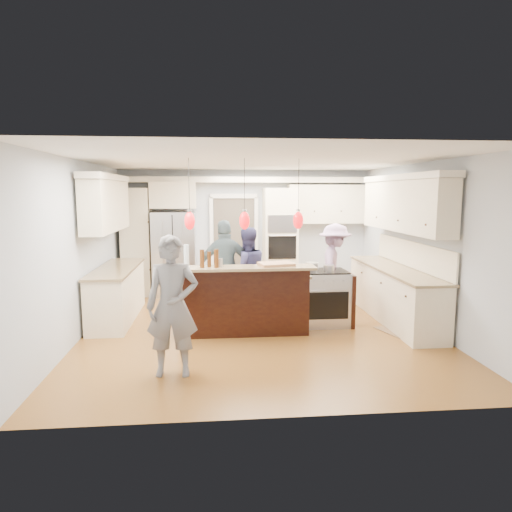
{
  "coord_description": "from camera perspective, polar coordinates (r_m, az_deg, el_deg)",
  "views": [
    {
      "loc": [
        -0.71,
        -7.2,
        2.22
      ],
      "look_at": [
        0.0,
        0.35,
        1.15
      ],
      "focal_mm": 32.0,
      "sensor_mm": 36.0,
      "label": 1
    }
  ],
  "objects": [
    {
      "name": "ground_plane",
      "position": [
        7.57,
        0.25,
        -9.02
      ],
      "size": [
        6.0,
        6.0,
        0.0
      ],
      "primitive_type": "plane",
      "color": "#8F5E27",
      "rests_on": "ground"
    },
    {
      "name": "room_shell",
      "position": [
        7.25,
        0.26,
        4.85
      ],
      "size": [
        5.54,
        6.04,
        2.72
      ],
      "color": "#B2BCC6",
      "rests_on": "ground"
    },
    {
      "name": "refrigerator",
      "position": [
        9.97,
        -10.16,
        0.29
      ],
      "size": [
        0.9,
        0.7,
        1.8
      ],
      "primitive_type": "cube",
      "color": "#B7B7BC",
      "rests_on": "ground"
    },
    {
      "name": "oven_column",
      "position": [
        10.03,
        3.03,
        1.9
      ],
      "size": [
        0.72,
        0.69,
        2.3
      ],
      "color": "beige",
      "rests_on": "ground"
    },
    {
      "name": "back_upper_cabinets",
      "position": [
        9.98,
        -5.59,
        4.82
      ],
      "size": [
        5.3,
        0.61,
        2.54
      ],
      "color": "beige",
      "rests_on": "ground"
    },
    {
      "name": "right_counter_run",
      "position": [
        8.22,
        17.26,
        -0.48
      ],
      "size": [
        0.64,
        3.1,
        2.51
      ],
      "color": "beige",
      "rests_on": "ground"
    },
    {
      "name": "left_cabinets",
      "position": [
        8.27,
        -17.42,
        -0.43
      ],
      "size": [
        0.64,
        2.3,
        2.51
      ],
      "color": "beige",
      "rests_on": "ground"
    },
    {
      "name": "kitchen_island",
      "position": [
        7.49,
        -1.69,
        -5.36
      ],
      "size": [
        2.1,
        1.46,
        1.12
      ],
      "color": "black",
      "rests_on": "ground"
    },
    {
      "name": "island_range",
      "position": [
        7.79,
        8.71,
        -5.15
      ],
      "size": [
        0.82,
        0.71,
        0.92
      ],
      "color": "#B7B7BC",
      "rests_on": "ground"
    },
    {
      "name": "pendant_lights",
      "position": [
        6.72,
        -1.44,
        4.48
      ],
      "size": [
        1.75,
        0.15,
        1.03
      ],
      "color": "black",
      "rests_on": "ground"
    },
    {
      "name": "person_bar_end",
      "position": [
        5.59,
        -10.41,
        -6.2
      ],
      "size": [
        0.64,
        0.43,
        1.71
      ],
      "primitive_type": "imported",
      "rotation": [
        0.0,
        0.0,
        -0.03
      ],
      "color": "slate",
      "rests_on": "ground"
    },
    {
      "name": "person_far_left",
      "position": [
        8.2,
        -1.18,
        -1.97
      ],
      "size": [
        0.9,
        0.77,
        1.59
      ],
      "primitive_type": "imported",
      "rotation": [
        0.0,
        0.0,
        3.38
      ],
      "color": "navy",
      "rests_on": "ground"
    },
    {
      "name": "person_far_right",
      "position": [
        8.17,
        -3.82,
        -1.55
      ],
      "size": [
        1.07,
        0.59,
        1.73
      ],
      "primitive_type": "imported",
      "rotation": [
        0.0,
        0.0,
        3.31
      ],
      "color": "#4E646E",
      "rests_on": "ground"
    },
    {
      "name": "person_range_side",
      "position": [
        8.87,
        9.81,
        -1.23
      ],
      "size": [
        0.86,
        1.17,
        1.62
      ],
      "primitive_type": "imported",
      "rotation": [
        0.0,
        0.0,
        1.3
      ],
      "color": "gray",
      "rests_on": "ground"
    },
    {
      "name": "floor_rug",
      "position": [
        7.68,
        19.03,
        -9.17
      ],
      "size": [
        1.01,
        1.22,
        0.01
      ],
      "primitive_type": "cube",
      "rotation": [
        0.0,
        0.0,
        0.32
      ],
      "color": "olive",
      "rests_on": "ground"
    },
    {
      "name": "water_bottle",
      "position": [
        6.75,
        -8.7,
        0.0
      ],
      "size": [
        0.1,
        0.1,
        0.33
      ],
      "primitive_type": "cylinder",
      "rotation": [
        0.0,
        0.0,
        0.29
      ],
      "color": "silver",
      "rests_on": "kitchen_island"
    },
    {
      "name": "beer_bottle_a",
      "position": [
        6.7,
        -6.76,
        -0.32
      ],
      "size": [
        0.07,
        0.07,
        0.27
      ],
      "primitive_type": "cylinder",
      "rotation": [
        0.0,
        0.0,
        -0.0
      ],
      "color": "#4B270D",
      "rests_on": "kitchen_island"
    },
    {
      "name": "beer_bottle_b",
      "position": [
        6.67,
        -4.98,
        -0.31
      ],
      "size": [
        0.09,
        0.09,
        0.27
      ],
      "primitive_type": "cylinder",
      "rotation": [
        0.0,
        0.0,
        -0.43
      ],
      "color": "#4B270D",
      "rests_on": "kitchen_island"
    },
    {
      "name": "beer_bottle_c",
      "position": [
        6.74,
        -5.88,
        -0.4
      ],
      "size": [
        0.06,
        0.06,
        0.23
      ],
      "primitive_type": "cylinder",
      "rotation": [
        0.0,
        0.0,
        0.03
      ],
      "color": "#4B270D",
      "rests_on": "kitchen_island"
    },
    {
      "name": "drink_can",
      "position": [
        6.78,
        -4.47,
        -0.82
      ],
      "size": [
        0.08,
        0.08,
        0.12
      ],
      "primitive_type": "cylinder",
      "rotation": [
        0.0,
        0.0,
        -0.32
      ],
      "color": "#B7B7BC",
      "rests_on": "kitchen_island"
    },
    {
      "name": "cutting_board",
      "position": [
        6.89,
        2.54,
        -1.0
      ],
      "size": [
        0.56,
        0.45,
        0.04
      ],
      "primitive_type": "cube",
      "rotation": [
        0.0,
        0.0,
        0.21
      ],
      "color": "tan",
      "rests_on": "kitchen_island"
    },
    {
      "name": "pot_large",
      "position": [
        7.72,
        7.0,
        -1.26
      ],
      "size": [
        0.21,
        0.21,
        0.12
      ],
      "primitive_type": "cylinder",
      "color": "#B7B7BC",
      "rests_on": "island_range"
    },
    {
      "name": "pot_small",
      "position": [
        7.7,
        9.09,
        -1.44
      ],
      "size": [
        0.18,
        0.18,
        0.09
      ],
      "primitive_type": "cylinder",
      "color": "#B7B7BC",
      "rests_on": "island_range"
    }
  ]
}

